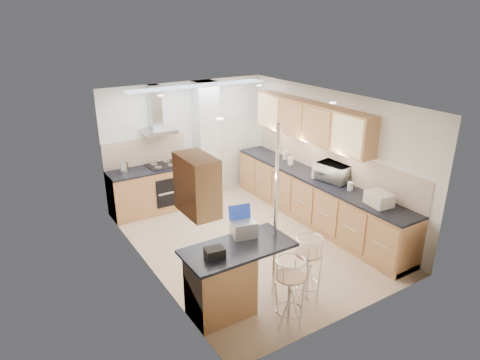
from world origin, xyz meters
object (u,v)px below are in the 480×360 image
laptop (244,229)px  bread_bin (379,199)px  microwave (334,172)px  bar_stool_near (290,293)px  bar_stool_end (308,268)px

laptop → bread_bin: laptop is taller
microwave → bread_bin: microwave is taller
laptop → bread_bin: size_ratio=0.83×
bar_stool_near → bread_bin: 2.39m
bar_stool_near → bread_bin: size_ratio=2.46×
bar_stool_near → bar_stool_end: 0.64m
laptop → bar_stool_end: laptop is taller
bar_stool_near → bar_stool_end: (0.56, 0.30, -0.00)m
laptop → bar_stool_near: bearing=-68.2°
microwave → bar_stool_end: microwave is taller
microwave → bar_stool_end: 2.42m
bar_stool_near → laptop: bearing=111.1°
laptop → bar_stool_end: bearing=-25.4°
bar_stool_near → bar_stool_end: bar_stool_near is taller
laptop → bar_stool_near: (0.15, -0.85, -0.57)m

